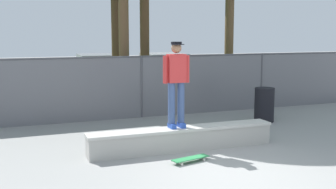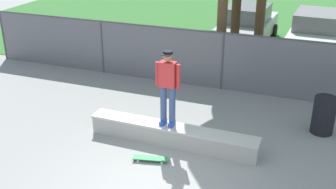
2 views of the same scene
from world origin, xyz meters
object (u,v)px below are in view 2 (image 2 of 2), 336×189
Objects in this scene: skateboard at (150,158)px; trash_bin at (324,115)px; car_silver at (247,25)px; concrete_ledge at (172,135)px; car_white at (316,32)px; skateboarder at (168,85)px.

trash_bin is at bearing 37.86° from skateboard.
skateboard is 0.19× the size of car_silver.
car_silver is (0.30, 9.74, 0.77)m from skateboard.
car_white is at bearing 72.04° from concrete_ledge.
car_white is at bearing 94.52° from trash_bin.
skateboarder is at bearing -91.47° from car_silver.
trash_bin is at bearing -85.48° from car_white.
car_silver reaches higher than trash_bin.
trash_bin is (3.27, -6.97, -0.35)m from car_silver.
skateboarder is 0.43× the size of car_silver.
skateboarder is 1.72m from skateboard.
skateboarder reaches higher than car_white.
car_silver reaches higher than skateboard.
trash_bin is (3.57, 2.77, 0.41)m from skateboard.
car_white is (3.03, 9.58, 0.77)m from skateboard.
concrete_ledge is 3.87m from trash_bin.
car_white is at bearing 72.46° from skateboard.
skateboard is at bearing -103.26° from concrete_ledge.
car_white reaches higher than trash_bin.
car_silver is at bearing 88.53° from skateboarder.
car_silver is (0.23, 8.82, -0.69)m from skateboarder.
trash_bin is at bearing 29.51° from concrete_ledge.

